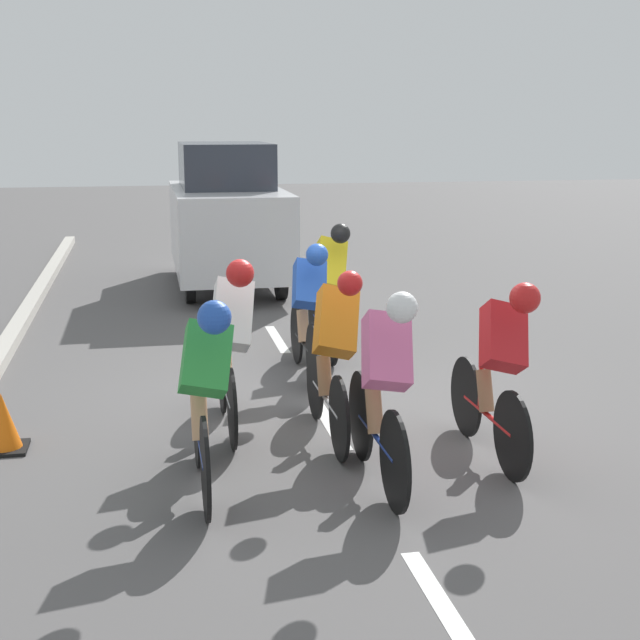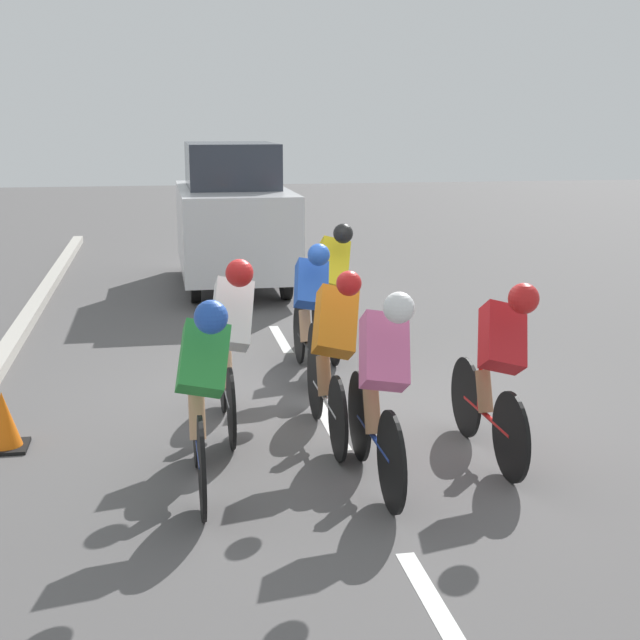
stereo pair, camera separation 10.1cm
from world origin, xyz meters
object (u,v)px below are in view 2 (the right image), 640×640
Objects in this scene: support_car at (233,216)px; traffic_cone at (3,422)px; cyclist_white at (231,340)px; cyclist_pink at (381,385)px; cyclist_blue at (310,306)px; cyclist_red at (498,365)px; cyclist_orange at (332,352)px; cyclist_yellow at (331,287)px; cyclist_green at (202,391)px.

traffic_cone is (2.50, 7.08, -0.90)m from support_car.
cyclist_white is 1.97m from traffic_cone.
cyclist_pink is at bearing 92.41° from support_car.
traffic_cone is (2.83, 1.64, -0.53)m from cyclist_blue.
cyclist_orange is (1.19, -0.68, -0.01)m from cyclist_red.
cyclist_white is 3.34× the size of traffic_cone.
cyclist_white is at bearing -177.13° from traffic_cone.
cyclist_yellow is (-1.33, -2.37, -0.02)m from cyclist_white.
traffic_cone is at bearing 37.54° from cyclist_yellow.
cyclist_orange reaches higher than traffic_cone.
cyclist_white is 7.02m from support_car.
traffic_cone is at bearing -37.33° from cyclist_green.
support_car is at bearing -95.04° from cyclist_white.
support_car is at bearing -81.19° from cyclist_yellow.
cyclist_red is at bearing 152.41° from cyclist_white.
cyclist_red is 4.03m from traffic_cone.
cyclist_green reaches higher than cyclist_blue.
traffic_cone is (2.85, -1.30, -0.55)m from cyclist_pink.
cyclist_white is at bearing -27.59° from cyclist_red.
cyclist_yellow is (-1.64, -3.67, 0.03)m from cyclist_green.
cyclist_yellow is 1.00× the size of cyclist_pink.
cyclist_green is 2.32m from cyclist_red.
support_car reaches higher than cyclist_green.
cyclist_blue is at bearing 65.31° from cyclist_yellow.
cyclist_white is 1.70m from cyclist_pink.
cyclist_red is at bearing 101.07° from cyclist_yellow.
cyclist_yellow is at bearing -119.27° from cyclist_white.
cyclist_blue is 3.39× the size of traffic_cone.
cyclist_blue is 0.96× the size of cyclist_orange.
cyclist_orange is 2.76m from traffic_cone.
cyclist_blue is 2.95m from cyclist_pink.
cyclist_red is 1.03× the size of cyclist_white.
cyclist_yellow is at bearing -114.12° from cyclist_green.
cyclist_blue is 0.98× the size of cyclist_green.
cyclist_green is 4.02m from cyclist_yellow.
cyclist_orange is (0.14, 1.92, 0.01)m from cyclist_blue.
cyclist_white is at bearing 60.73° from cyclist_yellow.
cyclist_pink is 8.40m from support_car.
cyclist_orange reaches higher than cyclist_red.
cyclist_blue is at bearing -89.67° from cyclist_pink.
cyclist_green is at bearing 142.67° from traffic_cone.
cyclist_green is at bearing 65.88° from cyclist_yellow.
cyclist_orange is 2.79m from cyclist_yellow.
cyclist_pink is (-0.16, 1.03, 0.01)m from cyclist_orange.
cyclist_green is 0.99× the size of cyclist_pink.
cyclist_white is at bearing 58.44° from cyclist_blue.
cyclist_pink is (-0.97, 1.40, -0.04)m from cyclist_white.
cyclist_white is at bearing -24.42° from cyclist_orange.
cyclist_white reaches higher than cyclist_blue.
support_car reaches higher than traffic_cone.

